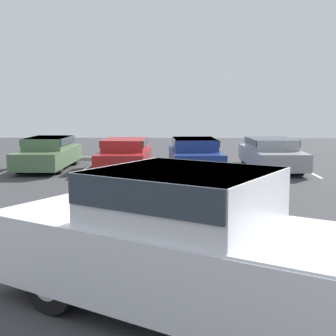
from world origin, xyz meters
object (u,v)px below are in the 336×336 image
parked_sedan_a (49,152)px  parked_sedan_d (271,153)px  parked_sedan_c (195,153)px  wheel_stop_curb (89,158)px  pickup_truck (205,247)px  parked_sedan_b (125,153)px

parked_sedan_a → parked_sedan_d: parked_sedan_a is taller
parked_sedan_c → wheel_stop_curb: (-4.79, 3.03, -0.58)m
pickup_truck → parked_sedan_b: 13.58m
wheel_stop_curb → parked_sedan_c: bearing=-32.3°
parked_sedan_a → parked_sedan_b: (3.01, 0.24, -0.04)m
pickup_truck → parked_sedan_b: size_ratio=1.30×
parked_sedan_c → parked_sedan_a: bearing=-93.2°
pickup_truck → wheel_stop_curb: size_ratio=3.16×
parked_sedan_a → parked_sedan_c: size_ratio=0.98×
pickup_truck → parked_sedan_c: 13.14m
pickup_truck → parked_sedan_b: pickup_truck is taller
pickup_truck → parked_sedan_d: pickup_truck is taller
parked_sedan_d → pickup_truck: bearing=-16.3°
parked_sedan_a → parked_sedan_b: 3.03m
parked_sedan_a → wheel_stop_curb: parked_sedan_a is taller
pickup_truck → parked_sedan_c: size_ratio=1.23×
parked_sedan_a → wheel_stop_curb: bearing=161.7°
pickup_truck → parked_sedan_d: size_ratio=1.19×
pickup_truck → parked_sedan_c: bearing=119.6°
pickup_truck → parked_sedan_a: 14.19m
parked_sedan_d → parked_sedan_c: bearing=-91.8°
parked_sedan_a → parked_sedan_b: parked_sedan_a is taller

